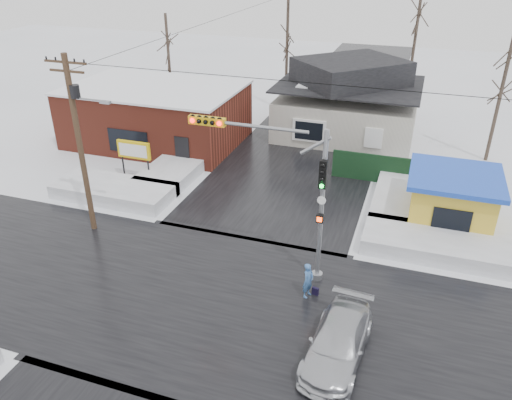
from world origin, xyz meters
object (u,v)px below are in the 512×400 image
(traffic_signal, at_px, (285,182))
(utility_pole, at_px, (80,136))
(car, at_px, (338,342))
(marquee_sign, at_px, (134,151))
(kiosk, at_px, (452,199))
(pedestrian, at_px, (308,281))

(traffic_signal, height_order, utility_pole, utility_pole)
(traffic_signal, bearing_deg, car, -52.91)
(traffic_signal, height_order, marquee_sign, traffic_signal)
(utility_pole, height_order, marquee_sign, utility_pole)
(traffic_signal, relative_size, kiosk, 1.52)
(utility_pole, bearing_deg, kiosk, 20.44)
(marquee_sign, distance_m, car, 18.35)
(kiosk, bearing_deg, car, -108.34)
(utility_pole, xyz_separation_m, car, (13.65, -4.89, -4.43))
(marquee_sign, bearing_deg, kiosk, 1.55)
(traffic_signal, bearing_deg, marquee_sign, 150.28)
(traffic_signal, distance_m, kiosk, 10.43)
(traffic_signal, relative_size, utility_pole, 0.78)
(car, bearing_deg, pedestrian, 124.94)
(marquee_sign, bearing_deg, traffic_signal, -29.72)
(traffic_signal, distance_m, car, 6.69)
(traffic_signal, bearing_deg, pedestrian, -41.97)
(marquee_sign, distance_m, pedestrian, 15.13)
(traffic_signal, height_order, kiosk, traffic_signal)
(kiosk, bearing_deg, traffic_signal, -135.16)
(utility_pole, distance_m, marquee_sign, 6.87)
(marquee_sign, relative_size, car, 0.54)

